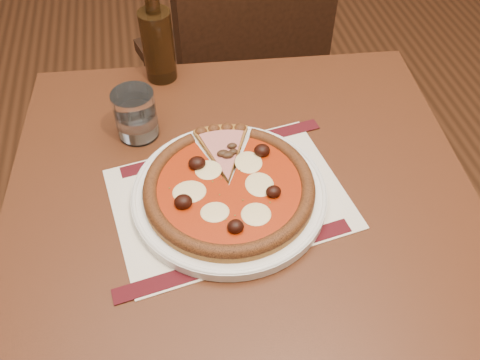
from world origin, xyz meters
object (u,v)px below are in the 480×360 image
object	(u,v)px
table	(242,236)
plate	(229,194)
chair_far	(239,55)
water_glass	(136,114)
pizza	(229,187)
bottle	(158,42)

from	to	relation	value
table	plate	xyz separation A→B (m)	(-0.02, 0.01, 0.11)
chair_far	water_glass	distance (m)	0.64
water_glass	chair_far	bearing A→B (deg)	60.26
plate	pizza	bearing A→B (deg)	-91.15
chair_far	water_glass	world-z (taller)	chair_far
table	plate	size ratio (longest dim) A/B	2.66
plate	water_glass	distance (m)	0.24
table	chair_far	size ratio (longest dim) A/B	0.90
pizza	water_glass	size ratio (longest dim) A/B	3.01
table	bottle	distance (m)	0.43
plate	bottle	bearing A→B (deg)	102.55
chair_far	bottle	distance (m)	0.50
chair_far	bottle	world-z (taller)	bottle
plate	pizza	xyz separation A→B (m)	(-0.00, -0.00, 0.02)
pizza	bottle	world-z (taller)	bottle
chair_far	pizza	xyz separation A→B (m)	(-0.15, -0.70, 0.23)
chair_far	pizza	distance (m)	0.76
plate	water_glass	size ratio (longest dim) A/B	3.45
table	plate	distance (m)	0.11
table	pizza	xyz separation A→B (m)	(-0.02, 0.01, 0.13)
chair_far	bottle	bearing A→B (deg)	39.34
chair_far	plate	size ratio (longest dim) A/B	2.94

